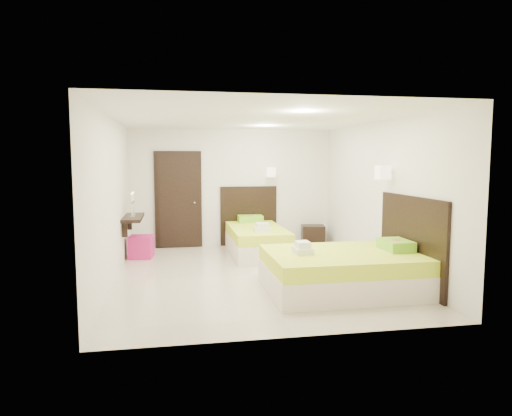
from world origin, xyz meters
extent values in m
plane|color=#BEB39E|center=(0.00, 0.00, 0.00)|extent=(5.50, 5.50, 0.00)
cube|color=beige|center=(0.36, 1.68, 0.17)|extent=(1.07, 2.13, 0.34)
cube|color=#B2D321|center=(0.36, 1.68, 0.45)|extent=(1.06, 2.11, 0.21)
cube|color=black|center=(0.36, 2.72, 0.67)|extent=(1.28, 0.05, 1.33)
cube|color=#77BC22|center=(0.36, 2.48, 0.63)|extent=(0.53, 0.36, 0.15)
cylinder|color=#E83684|center=(0.36, 2.48, 0.71)|extent=(0.13, 0.13, 0.00)
cube|color=silver|center=(0.36, 1.10, 0.60)|extent=(0.32, 0.23, 0.09)
cube|color=silver|center=(0.36, 1.10, 0.68)|extent=(0.24, 0.18, 0.09)
cube|color=beige|center=(0.84, 2.57, 1.65)|extent=(0.19, 0.19, 0.21)
cylinder|color=#2D2116|center=(0.84, 2.65, 1.65)|extent=(0.03, 0.16, 0.03)
cube|color=beige|center=(1.14, -1.14, 0.18)|extent=(2.22, 1.67, 0.36)
cube|color=#B2D321|center=(1.14, -1.14, 0.47)|extent=(2.20, 1.65, 0.22)
cube|color=black|center=(2.22, -1.14, 0.69)|extent=(0.05, 1.89, 1.39)
cube|color=#77BC22|center=(1.97, -1.14, 0.66)|extent=(0.38, 0.56, 0.16)
cylinder|color=#E83684|center=(1.97, -1.14, 0.74)|extent=(0.13, 0.13, 0.00)
cube|color=silver|center=(0.53, -1.14, 0.62)|extent=(0.24, 0.33, 0.09)
cube|color=silver|center=(0.53, -1.14, 0.71)|extent=(0.18, 0.25, 0.09)
cube|color=beige|center=(2.07, -0.44, 1.72)|extent=(0.20, 0.20, 0.22)
cylinder|color=#2D2116|center=(2.15, -0.44, 1.72)|extent=(0.16, 0.03, 0.03)
cube|color=black|center=(1.81, 2.46, 0.22)|extent=(0.58, 0.53, 0.45)
cube|color=#A6165A|center=(-1.95, 1.72, 0.22)|extent=(0.50, 0.50, 0.44)
cube|color=black|center=(-1.20, 2.71, 1.05)|extent=(1.02, 0.06, 2.14)
cube|color=black|center=(-1.20, 2.67, 1.05)|extent=(0.88, 0.04, 2.06)
cylinder|color=silver|center=(-0.85, 2.64, 1.00)|extent=(0.03, 0.10, 0.03)
cube|color=black|center=(-2.08, 1.60, 0.82)|extent=(0.35, 1.20, 0.06)
cube|color=black|center=(-2.19, 1.15, 0.67)|extent=(0.10, 0.04, 0.30)
cube|color=black|center=(-2.19, 2.05, 0.67)|extent=(0.10, 0.04, 0.30)
cylinder|color=silver|center=(-2.08, 1.45, 0.86)|extent=(0.10, 0.10, 0.02)
cylinder|color=silver|center=(-2.08, 1.45, 0.98)|extent=(0.02, 0.02, 0.22)
cone|color=silver|center=(-2.08, 1.45, 1.11)|extent=(0.07, 0.07, 0.04)
cylinder|color=white|center=(-2.08, 1.45, 1.20)|extent=(0.02, 0.02, 0.15)
sphere|color=#FFB23F|center=(-2.08, 1.45, 1.29)|extent=(0.02, 0.02, 0.02)
cylinder|color=silver|center=(-2.08, 1.75, 0.86)|extent=(0.10, 0.10, 0.02)
cylinder|color=silver|center=(-2.08, 1.75, 0.98)|extent=(0.02, 0.02, 0.22)
cone|color=silver|center=(-2.08, 1.75, 1.11)|extent=(0.07, 0.07, 0.04)
cylinder|color=white|center=(-2.08, 1.75, 1.20)|extent=(0.02, 0.02, 0.15)
sphere|color=#FFB23F|center=(-2.08, 1.75, 1.29)|extent=(0.02, 0.02, 0.02)
camera|label=1|loc=(-1.29, -7.39, 1.92)|focal=32.00mm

